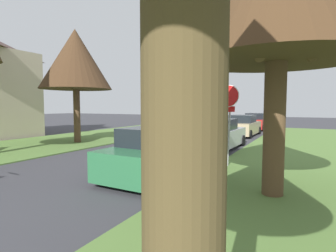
% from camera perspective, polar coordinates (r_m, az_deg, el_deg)
% --- Properties ---
extents(stop_sign_far, '(0.81, 0.43, 2.96)m').
position_cam_1_polar(stop_sign_far, '(9.93, 12.73, 3.82)').
color(stop_sign_far, '#9EA0A5').
rests_on(stop_sign_far, grass_verge_right).
extents(street_tree_left_mid_b, '(4.23, 4.23, 6.77)m').
position_cam_1_polar(street_tree_left_mid_b, '(17.35, -19.12, 13.22)').
color(street_tree_left_mid_b, brown).
rests_on(street_tree_left_mid_b, grass_verge_left).
extents(parked_sedan_green, '(2.02, 4.44, 1.57)m').
position_cam_1_polar(parked_sedan_green, '(8.70, -2.22, -5.79)').
color(parked_sedan_green, '#28663D').
rests_on(parked_sedan_green, ground).
extents(parked_sedan_silver, '(2.02, 4.44, 1.57)m').
position_cam_1_polar(parked_sedan_silver, '(14.30, 10.64, -1.90)').
color(parked_sedan_silver, '#BCBCC1').
rests_on(parked_sedan_silver, ground).
extents(parked_sedan_tan, '(2.02, 4.44, 1.57)m').
position_cam_1_polar(parked_sedan_tan, '(21.02, 15.71, -0.02)').
color(parked_sedan_tan, tan).
rests_on(parked_sedan_tan, ground).
extents(parked_sedan_red, '(2.02, 4.44, 1.57)m').
position_cam_1_polar(parked_sedan_red, '(26.86, 18.29, 0.82)').
color(parked_sedan_red, red).
rests_on(parked_sedan_red, ground).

